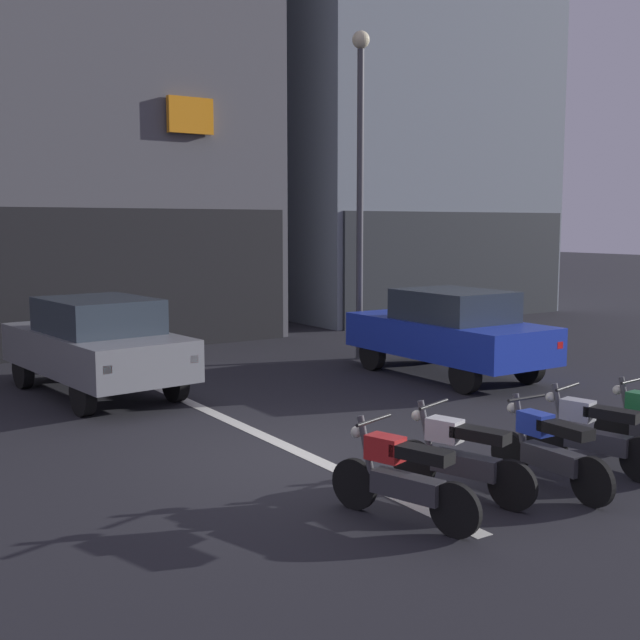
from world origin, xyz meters
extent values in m
plane|color=#232328|center=(0.00, 0.00, 0.00)|extent=(120.00, 120.00, 0.00)
cube|color=silver|center=(0.00, 6.00, 0.00)|extent=(0.20, 18.00, 0.01)
cube|color=black|center=(0.02, 9.04, 1.60)|extent=(9.93, 0.10, 3.20)
cube|color=orange|center=(2.55, 8.97, 5.30)|extent=(1.09, 0.16, 0.81)
cube|color=gray|center=(11.29, 12.88, 7.26)|extent=(8.87, 7.17, 14.53)
cube|color=#292C30|center=(11.29, 9.25, 1.60)|extent=(8.52, 0.10, 3.20)
cylinder|color=black|center=(-1.95, 6.21, 0.32)|extent=(0.24, 0.65, 0.64)
cylinder|color=black|center=(-0.41, 6.37, 0.32)|extent=(0.24, 0.65, 0.64)
cylinder|color=black|center=(-1.69, 3.62, 0.32)|extent=(0.24, 0.65, 0.64)
cylinder|color=black|center=(-0.15, 3.78, 0.32)|extent=(0.24, 0.65, 0.64)
cube|color=slate|center=(-1.05, 5.00, 0.75)|extent=(2.17, 4.26, 0.66)
cube|color=#2D3842|center=(-1.04, 4.85, 1.36)|extent=(1.74, 2.11, 0.56)
cube|color=red|center=(-1.55, 2.92, 0.80)|extent=(0.15, 0.07, 0.12)
cube|color=red|center=(-0.15, 3.06, 0.80)|extent=(0.15, 0.07, 0.12)
cylinder|color=black|center=(4.18, 4.23, 0.32)|extent=(0.18, 0.64, 0.64)
cylinder|color=black|center=(5.73, 4.22, 0.32)|extent=(0.18, 0.64, 0.64)
cylinder|color=black|center=(4.17, 1.63, 0.32)|extent=(0.18, 0.64, 0.64)
cylinder|color=black|center=(5.72, 1.62, 0.32)|extent=(0.18, 0.64, 0.64)
cube|color=#1E38BF|center=(4.95, 2.93, 0.75)|extent=(1.78, 4.11, 0.66)
cube|color=#2D3842|center=(4.95, 2.78, 1.36)|extent=(1.56, 1.97, 0.56)
cube|color=red|center=(4.24, 0.91, 0.80)|extent=(0.14, 0.06, 0.12)
cube|color=red|center=(5.65, 0.90, 0.80)|extent=(0.14, 0.06, 0.12)
cylinder|color=black|center=(2.58, 11.63, 0.32)|extent=(0.25, 0.66, 0.64)
cylinder|color=black|center=(1.04, 11.82, 0.32)|extent=(0.25, 0.66, 0.64)
cylinder|color=black|center=(2.88, 14.22, 0.32)|extent=(0.25, 0.66, 0.64)
cylinder|color=black|center=(1.35, 14.40, 0.32)|extent=(0.25, 0.66, 0.64)
cube|color=red|center=(1.96, 13.02, 0.75)|extent=(2.23, 4.28, 0.66)
cube|color=#2D3842|center=(1.98, 13.17, 1.36)|extent=(1.77, 2.14, 0.56)
cube|color=red|center=(2.90, 14.94, 0.80)|extent=(0.15, 0.08, 0.12)
cube|color=red|center=(1.50, 15.11, 0.80)|extent=(0.15, 0.08, 0.12)
cylinder|color=#47474C|center=(4.74, 5.43, 3.20)|extent=(0.14, 0.14, 6.39)
sphere|color=beige|center=(4.74, 5.43, 6.57)|extent=(0.36, 0.36, 0.36)
cylinder|color=black|center=(-0.58, -1.75, 0.26)|extent=(0.22, 0.52, 0.52)
cylinder|color=black|center=(-0.24, -2.85, 0.26)|extent=(0.22, 0.52, 0.52)
cube|color=#38383D|center=(-0.40, -2.35, 0.37)|extent=(0.41, 0.76, 0.22)
cube|color=black|center=(-0.35, -2.50, 0.72)|extent=(0.39, 0.64, 0.12)
cube|color=red|center=(-0.47, -2.11, 0.70)|extent=(0.32, 0.41, 0.24)
cylinder|color=#4C4C51|center=(-0.54, -1.90, 0.63)|extent=(0.14, 0.25, 0.70)
cylinder|color=black|center=(-0.51, -1.97, 0.95)|extent=(0.54, 0.20, 0.04)
sphere|color=silver|center=(-0.58, -1.78, 0.80)|extent=(0.12, 0.12, 0.12)
cylinder|color=black|center=(0.36, -1.56, 0.26)|extent=(0.22, 0.52, 0.52)
cylinder|color=black|center=(0.71, -2.66, 0.26)|extent=(0.22, 0.52, 0.52)
cube|color=#38383D|center=(0.55, -2.16, 0.37)|extent=(0.41, 0.76, 0.22)
cube|color=black|center=(0.60, -2.31, 0.72)|extent=(0.39, 0.64, 0.12)
cube|color=silver|center=(0.47, -1.92, 0.70)|extent=(0.32, 0.41, 0.24)
cylinder|color=#4C4C51|center=(0.40, -1.71, 0.63)|extent=(0.14, 0.25, 0.70)
cylinder|color=black|center=(0.43, -1.78, 0.95)|extent=(0.54, 0.20, 0.04)
sphere|color=silver|center=(0.37, -1.59, 0.80)|extent=(0.12, 0.12, 0.12)
cylinder|color=black|center=(1.49, -1.88, 0.26)|extent=(0.08, 0.52, 0.52)
cylinder|color=black|center=(1.47, -3.03, 0.26)|extent=(0.08, 0.52, 0.52)
cube|color=#38383D|center=(1.48, -2.51, 0.37)|extent=(0.22, 0.74, 0.22)
cube|color=black|center=(1.47, -2.67, 0.72)|extent=(0.23, 0.61, 0.12)
cube|color=#233DB7|center=(1.48, -2.25, 0.70)|extent=(0.23, 0.37, 0.24)
cylinder|color=#4C4C51|center=(1.49, -2.03, 0.63)|extent=(0.08, 0.24, 0.70)
cylinder|color=black|center=(1.49, -2.11, 0.95)|extent=(0.55, 0.05, 0.04)
sphere|color=silver|center=(1.49, -1.91, 0.80)|extent=(0.12, 0.12, 0.12)
cylinder|color=black|center=(2.29, -1.74, 0.26)|extent=(0.19, 0.52, 0.52)
cube|color=#38383D|center=(2.44, -2.35, 0.37)|extent=(0.37, 0.76, 0.22)
cube|color=black|center=(2.47, -2.50, 0.72)|extent=(0.35, 0.63, 0.12)
cube|color=#B2B5BA|center=(2.38, -2.10, 0.70)|extent=(0.30, 0.40, 0.24)
cylinder|color=#4C4C51|center=(2.33, -1.89, 0.63)|extent=(0.12, 0.25, 0.70)
cylinder|color=black|center=(2.35, -1.97, 0.95)|extent=(0.54, 0.16, 0.04)
sphere|color=silver|center=(2.30, -1.77, 0.80)|extent=(0.12, 0.12, 0.12)
cylinder|color=black|center=(3.31, -1.93, 0.26)|extent=(0.12, 0.52, 0.52)
cylinder|color=#4C4C51|center=(3.33, -2.08, 0.63)|extent=(0.09, 0.24, 0.70)
cylinder|color=black|center=(3.34, -2.16, 0.95)|extent=(0.55, 0.09, 0.04)
sphere|color=silver|center=(3.31, -1.95, 0.80)|extent=(0.12, 0.12, 0.12)
camera|label=1|loc=(-5.10, -7.96, 2.86)|focal=44.34mm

